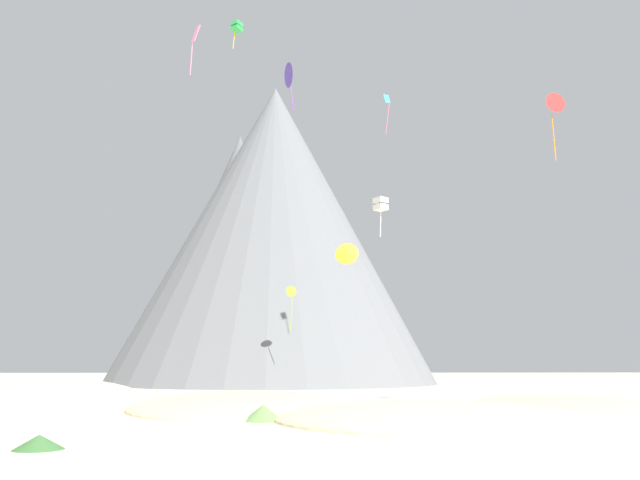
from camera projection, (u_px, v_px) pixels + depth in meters
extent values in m
plane|color=beige|center=(336.00, 448.00, 25.59)|extent=(400.00, 400.00, 0.00)
ellipsoid|color=#CCBA8E|center=(569.00, 412.00, 44.12)|extent=(16.23, 23.31, 2.27)
ellipsoid|color=#CCBA8E|center=(243.00, 407.00, 49.81)|extent=(16.85, 27.41, 2.22)
ellipsoid|color=beige|center=(56.00, 406.00, 50.42)|extent=(16.22, 16.29, 4.12)
ellipsoid|color=beige|center=(437.00, 422.00, 36.95)|extent=(26.17, 26.11, 2.24)
cone|color=#668C4C|center=(265.00, 403.00, 47.69)|extent=(1.74, 1.74, 0.81)
cone|color=#386633|center=(180.00, 405.00, 46.88)|extent=(2.24, 2.24, 0.66)
cone|color=#668C4C|center=(263.00, 413.00, 37.44)|extent=(3.19, 3.19, 0.91)
cone|color=#386633|center=(39.00, 442.00, 25.11)|extent=(2.65, 2.65, 0.56)
cone|color=slate|center=(274.00, 230.00, 110.05)|extent=(74.31, 74.31, 50.47)
cone|color=slate|center=(238.00, 255.00, 109.80)|extent=(46.56, 46.56, 41.95)
cube|color=green|center=(237.00, 29.00, 63.90)|extent=(1.23, 1.24, 0.50)
cube|color=green|center=(237.00, 24.00, 63.99)|extent=(1.23, 1.24, 0.50)
cylinder|color=yellow|center=(234.00, 39.00, 63.69)|extent=(0.27, 0.28, 1.81)
cube|color=pink|center=(196.00, 33.00, 52.91)|extent=(0.78, 0.46, 1.52)
cylinder|color=pink|center=(191.00, 58.00, 52.50)|extent=(0.15, 0.19, 2.87)
cone|color=red|center=(555.00, 103.00, 51.65)|extent=(1.69, 0.53, 1.68)
cylinder|color=orange|center=(554.00, 137.00, 51.13)|extent=(0.19, 0.51, 3.93)
cone|color=gold|center=(347.00, 253.00, 65.76)|extent=(2.50, 1.43, 2.32)
cone|color=#5138B2|center=(290.00, 75.00, 63.44)|extent=(1.27, 2.45, 2.43)
cylinder|color=purple|center=(292.00, 99.00, 63.00)|extent=(0.34, 0.30, 2.44)
cube|color=white|center=(381.00, 208.00, 59.30)|extent=(1.44, 1.44, 0.48)
cube|color=white|center=(381.00, 201.00, 59.42)|extent=(1.44, 1.44, 0.48)
cylinder|color=white|center=(381.00, 223.00, 59.02)|extent=(0.19, 0.13, 2.48)
cube|color=#33BCDB|center=(387.00, 99.00, 75.21)|extent=(0.79, 0.58, 1.10)
cylinder|color=#E5668C|center=(387.00, 119.00, 74.76)|extent=(0.54, 0.23, 3.72)
cone|color=#8CD133|center=(291.00, 291.00, 80.74)|extent=(1.34, 0.73, 1.32)
cylinder|color=#8CD133|center=(291.00, 314.00, 80.24)|extent=(0.30, 0.54, 4.18)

